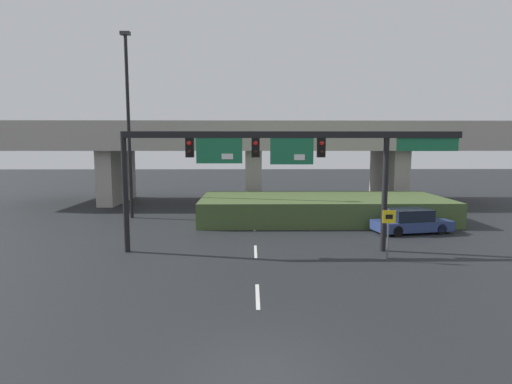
{
  "coord_description": "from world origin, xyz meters",
  "views": [
    {
      "loc": [
        -0.24,
        -8.81,
        5.37
      ],
      "look_at": [
        0.0,
        9.3,
        3.23
      ],
      "focal_mm": 28.0,
      "sensor_mm": 36.0,
      "label": 1
    }
  ],
  "objects": [
    {
      "name": "grass_embankment",
      "position": [
        4.9,
        19.5,
        0.83
      ],
      "size": [
        17.24,
        6.97,
        1.66
      ],
      "color": "#42562D",
      "rests_on": "ground"
    },
    {
      "name": "overpass_bridge",
      "position": [
        0.0,
        28.72,
        5.11
      ],
      "size": [
        45.27,
        8.93,
        7.37
      ],
      "color": "#A39E93",
      "rests_on": "ground"
    },
    {
      "name": "ground_plane",
      "position": [
        0.0,
        0.0,
        0.0
      ],
      "size": [
        160.0,
        160.0,
        0.0
      ],
      "primitive_type": "plane",
      "color": "black"
    },
    {
      "name": "highway_light_pole_near",
      "position": [
        -9.07,
        20.48,
        7.03
      ],
      "size": [
        0.7,
        0.36,
        13.3
      ],
      "color": "black",
      "rests_on": "ground"
    },
    {
      "name": "signal_gantry",
      "position": [
        1.18,
        10.93,
        4.94
      ],
      "size": [
        16.76,
        0.44,
        6.03
      ],
      "color": "black",
      "rests_on": "ground"
    },
    {
      "name": "lane_markings",
      "position": [
        0.0,
        13.91,
        0.0
      ],
      "size": [
        0.14,
        20.44,
        0.01
      ],
      "color": "silver",
      "rests_on": "ground"
    },
    {
      "name": "speed_limit_sign",
      "position": [
        6.12,
        9.18,
        1.59
      ],
      "size": [
        0.6,
        0.11,
        2.44
      ],
      "color": "#4C4C4C",
      "rests_on": "ground"
    },
    {
      "name": "parked_sedan_near_right",
      "position": [
        9.61,
        15.18,
        0.68
      ],
      "size": [
        4.95,
        2.67,
        1.48
      ],
      "rotation": [
        0.0,
        0.0,
        0.19
      ],
      "color": "navy",
      "rests_on": "ground"
    }
  ]
}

